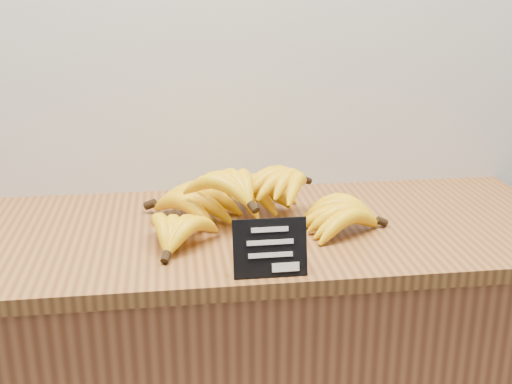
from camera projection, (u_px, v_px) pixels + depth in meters
name	position (u px, v px, depth m)	size (l,w,h in m)	color
counter_top	(253.00, 232.00, 1.35)	(1.33, 0.54, 0.03)	brown
chalkboard_sign	(270.00, 248.00, 1.10)	(0.13, 0.01, 0.10)	black
banana_pile	(244.00, 202.00, 1.34)	(0.54, 0.39, 0.12)	#E8B909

